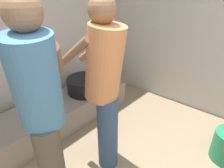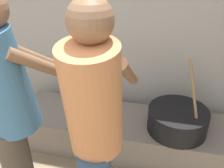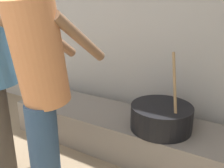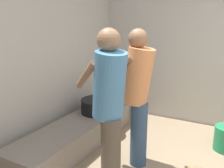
{
  "view_description": "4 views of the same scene",
  "coord_description": "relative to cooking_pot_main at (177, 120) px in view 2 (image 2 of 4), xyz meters",
  "views": [
    {
      "loc": [
        -0.45,
        0.2,
        1.62
      ],
      "look_at": [
        0.82,
        1.31,
        0.8
      ],
      "focal_mm": 29.71,
      "sensor_mm": 36.0,
      "label": 1
    },
    {
      "loc": [
        0.93,
        0.2,
        1.78
      ],
      "look_at": [
        0.63,
        1.47,
        1.07
      ],
      "focal_mm": 38.91,
      "sensor_mm": 36.0,
      "label": 2
    },
    {
      "loc": [
        1.7,
        0.2,
        1.39
      ],
      "look_at": [
        0.95,
        1.45,
        0.9
      ],
      "focal_mm": 38.67,
      "sensor_mm": 36.0,
      "label": 3
    },
    {
      "loc": [
        -1.85,
        0.2,
        1.65
      ],
      "look_at": [
        0.79,
        1.64,
        0.91
      ],
      "focal_mm": 38.02,
      "sensor_mm": 36.0,
      "label": 4
    }
  ],
  "objects": [
    {
      "name": "block_enclosure_rear",
      "position": [
        -1.1,
        0.57,
        0.78
      ],
      "size": [
        4.94,
        0.2,
        2.48
      ],
      "primitive_type": "cube",
      "color": "#ADA8A0",
      "rests_on": "ground_plane"
    },
    {
      "name": "hearth_ledge",
      "position": [
        -0.49,
        0.05,
        -0.28
      ],
      "size": [
        2.18,
        0.6,
        0.35
      ],
      "primitive_type": "cube",
      "color": "slate",
      "rests_on": "ground_plane"
    },
    {
      "name": "cooking_pot_main",
      "position": [
        0.0,
        0.0,
        0.0
      ],
      "size": [
        0.53,
        0.53,
        0.67
      ],
      "color": "black",
      "rests_on": "hearth_ledge"
    },
    {
      "name": "cook_in_orange_shirt",
      "position": [
        -0.5,
        -0.84,
        0.48
      ],
      "size": [
        0.35,
        0.68,
        1.63
      ],
      "color": "navy",
      "rests_on": "ground_plane"
    },
    {
      "name": "cook_in_blue_shirt",
      "position": [
        -1.07,
        -0.79,
        0.49
      ],
      "size": [
        0.65,
        0.74,
        1.64
      ],
      "color": "#4C4238",
      "rests_on": "ground_plane"
    }
  ]
}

